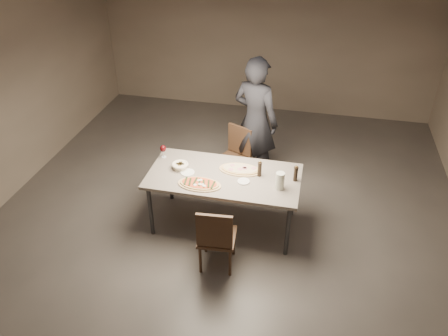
% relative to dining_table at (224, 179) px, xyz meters
% --- Properties ---
extents(room, '(7.00, 7.00, 7.00)m').
position_rel_dining_table_xyz_m(room, '(0.00, 0.00, 0.71)').
color(room, '#534C47').
rests_on(room, ground).
extents(dining_table, '(1.80, 0.90, 0.75)m').
position_rel_dining_table_xyz_m(dining_table, '(0.00, 0.00, 0.00)').
color(dining_table, gray).
rests_on(dining_table, ground).
extents(zucchini_pizza, '(0.51, 0.28, 0.05)m').
position_rel_dining_table_xyz_m(zucchini_pizza, '(-0.23, -0.26, 0.07)').
color(zucchini_pizza, tan).
rests_on(zucchini_pizza, dining_table).
extents(ham_pizza, '(0.51, 0.28, 0.04)m').
position_rel_dining_table_xyz_m(ham_pizza, '(0.17, 0.14, 0.07)').
color(ham_pizza, tan).
rests_on(ham_pizza, dining_table).
extents(bread_basket, '(0.20, 0.20, 0.07)m').
position_rel_dining_table_xyz_m(bread_basket, '(-0.55, 0.03, 0.10)').
color(bread_basket, beige).
rests_on(bread_basket, dining_table).
extents(oil_dish, '(0.14, 0.14, 0.02)m').
position_rel_dining_table_xyz_m(oil_dish, '(0.25, -0.09, 0.07)').
color(oil_dish, white).
rests_on(oil_dish, dining_table).
extents(pepper_mill_left, '(0.05, 0.05, 0.21)m').
position_rel_dining_table_xyz_m(pepper_mill_left, '(0.83, 0.07, 0.15)').
color(pepper_mill_left, black).
rests_on(pepper_mill_left, dining_table).
extents(pepper_mill_right, '(0.05, 0.05, 0.21)m').
position_rel_dining_table_xyz_m(pepper_mill_right, '(0.41, 0.07, 0.15)').
color(pepper_mill_right, black).
rests_on(pepper_mill_right, dining_table).
extents(carafe, '(0.10, 0.10, 0.21)m').
position_rel_dining_table_xyz_m(carafe, '(0.67, -0.12, 0.16)').
color(carafe, silver).
rests_on(carafe, dining_table).
extents(wine_glass, '(0.08, 0.08, 0.17)m').
position_rel_dining_table_xyz_m(wine_glass, '(-0.83, 0.23, 0.18)').
color(wine_glass, silver).
rests_on(wine_glass, dining_table).
extents(side_plate, '(0.17, 0.17, 0.01)m').
position_rel_dining_table_xyz_m(side_plate, '(-0.43, -0.05, 0.06)').
color(side_plate, white).
rests_on(side_plate, dining_table).
extents(chair_near, '(0.43, 0.43, 0.85)m').
position_rel_dining_table_xyz_m(chair_near, '(0.08, -0.76, -0.22)').
color(chair_near, '#3F291A').
rests_on(chair_near, ground).
extents(chair_far, '(0.53, 0.53, 0.85)m').
position_rel_dining_table_xyz_m(chair_far, '(-0.05, 0.96, -0.22)').
color(chair_far, '#3F291A').
rests_on(chair_far, ground).
extents(diner, '(0.78, 0.65, 1.83)m').
position_rel_dining_table_xyz_m(diner, '(0.19, 1.14, 0.22)').
color(diner, black).
rests_on(diner, ground).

